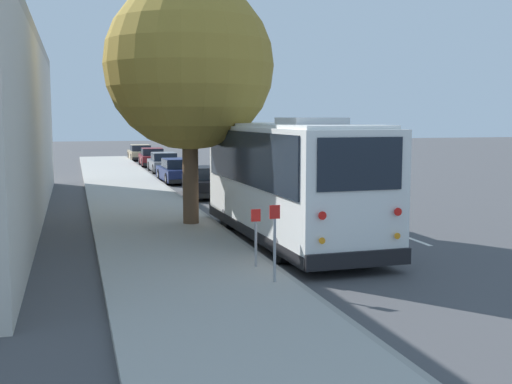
{
  "coord_description": "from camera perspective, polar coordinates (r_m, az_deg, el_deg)",
  "views": [
    {
      "loc": [
        -16.58,
        6.36,
        3.52
      ],
      "look_at": [
        1.65,
        1.16,
        1.3
      ],
      "focal_mm": 45.0,
      "sensor_mm": 36.0,
      "label": 1
    }
  ],
  "objects": [
    {
      "name": "curb_strip",
      "position": [
        17.49,
        -1.2,
        -4.69
      ],
      "size": [
        80.0,
        0.14,
        0.15
      ],
      "primitive_type": "cube",
      "color": "gray",
      "rests_on": "ground"
    },
    {
      "name": "shuttle_bus",
      "position": [
        17.95,
        3.0,
        1.41
      ],
      "size": [
        8.87,
        2.99,
        3.51
      ],
      "rotation": [
        0.0,
        0.0,
        0.03
      ],
      "color": "white",
      "rests_on": "ground"
    },
    {
      "name": "parked_sedan_gray",
      "position": [
        41.7,
        -8.21,
        2.57
      ],
      "size": [
        4.23,
        1.76,
        1.26
      ],
      "rotation": [
        0.0,
        0.0,
        -0.01
      ],
      "color": "slate",
      "rests_on": "ground"
    },
    {
      "name": "lane_stripe_ahead",
      "position": [
        24.65,
        6.61,
        -1.57
      ],
      "size": [
        2.4,
        0.14,
        0.01
      ],
      "primitive_type": "cube",
      "color": "silver",
      "rests_on": "ground"
    },
    {
      "name": "parked_sedan_tan",
      "position": [
        53.68,
        -10.25,
        3.44
      ],
      "size": [
        4.4,
        1.83,
        1.26
      ],
      "rotation": [
        0.0,
        0.0,
        0.0
      ],
      "color": "tan",
      "rests_on": "ground"
    },
    {
      "name": "street_tree",
      "position": [
        20.59,
        -6.04,
        12.11
      ],
      "size": [
        5.28,
        5.28,
        8.41
      ],
      "color": "brown",
      "rests_on": "sidewalk_slab"
    },
    {
      "name": "lane_stripe_mid",
      "position": [
        19.33,
        13.45,
        -3.99
      ],
      "size": [
        2.4,
        0.14,
        0.01
      ],
      "primitive_type": "cube",
      "color": "silver",
      "rests_on": "ground"
    },
    {
      "name": "parked_sedan_navy",
      "position": [
        34.91,
        -6.97,
        1.84
      ],
      "size": [
        4.3,
        1.88,
        1.3
      ],
      "rotation": [
        0.0,
        0.0,
        0.03
      ],
      "color": "#19234C",
      "rests_on": "ground"
    },
    {
      "name": "sidewalk_slab",
      "position": [
        17.1,
        -7.59,
        -5.0
      ],
      "size": [
        80.0,
        3.78,
        0.15
      ],
      "primitive_type": "cube",
      "color": "#A3A099",
      "rests_on": "ground"
    },
    {
      "name": "parked_sedan_maroon",
      "position": [
        47.12,
        -9.22,
        3.04
      ],
      "size": [
        4.55,
        1.84,
        1.29
      ],
      "rotation": [
        0.0,
        0.0,
        -0.03
      ],
      "color": "maroon",
      "rests_on": "ground"
    },
    {
      "name": "sign_post_near",
      "position": [
        13.15,
        1.67,
        -4.51
      ],
      "size": [
        0.06,
        0.22,
        1.59
      ],
      "color": "gray",
      "rests_on": "sidewalk_slab"
    },
    {
      "name": "sign_post_far",
      "position": [
        14.5,
        -0.02,
        -4.02
      ],
      "size": [
        0.06,
        0.22,
        1.31
      ],
      "color": "gray",
      "rests_on": "sidewalk_slab"
    },
    {
      "name": "parked_sedan_black",
      "position": [
        28.7,
        -4.6,
        0.85
      ],
      "size": [
        4.42,
        1.91,
        1.32
      ],
      "rotation": [
        0.0,
        0.0,
        -0.07
      ],
      "color": "black",
      "rests_on": "ground"
    },
    {
      "name": "ground_plane",
      "position": [
        18.11,
        4.99,
        -4.56
      ],
      "size": [
        160.0,
        160.0,
        0.0
      ],
      "primitive_type": "plane",
      "color": "#474749"
    }
  ]
}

